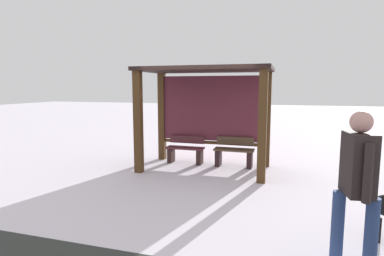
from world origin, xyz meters
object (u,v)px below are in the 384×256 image
at_px(bus_shelter, 207,96).
at_px(bench_center_inside, 234,154).
at_px(bench_left_inside, 185,151).
at_px(person_walking, 357,179).

height_order(bus_shelter, bench_center_inside, bus_shelter).
height_order(bench_left_inside, bench_center_inside, bench_center_inside).
height_order(bus_shelter, person_walking, bus_shelter).
bearing_deg(person_walking, bench_left_inside, 128.54).
xyz_separation_m(bench_left_inside, bench_center_inside, (1.31, -0.00, 0.01)).
relative_size(bench_left_inside, bench_center_inside, 1.00).
relative_size(bus_shelter, bench_center_inside, 3.14).
relative_size(bench_center_inside, person_walking, 0.57).
height_order(bench_left_inside, person_walking, person_walking).
bearing_deg(bench_center_inside, person_walking, -64.18).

